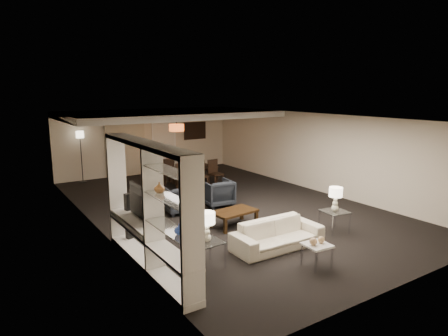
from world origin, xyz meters
TOP-DOWN VIEW (x-y plane):
  - floor at (0.00, 0.00)m, footprint 11.00×11.00m
  - ceiling at (0.00, 0.00)m, footprint 7.00×11.00m
  - wall_back at (0.00, 5.50)m, footprint 7.00×0.02m
  - wall_front at (0.00, -5.50)m, footprint 7.00×0.02m
  - wall_left at (-3.50, 0.00)m, footprint 0.02×11.00m
  - wall_right at (3.50, 0.00)m, footprint 0.02×11.00m
  - ceiling_soffit at (0.00, 3.50)m, footprint 7.00×4.00m
  - curtains at (-0.90, 5.42)m, footprint 1.50×0.12m
  - door at (0.70, 5.47)m, footprint 0.90×0.05m
  - painting at (2.10, 5.46)m, footprint 0.95×0.04m
  - media_unit at (-3.31, -2.60)m, footprint 0.38×3.40m
  - pendant_light at (0.30, 3.50)m, footprint 0.52×0.52m
  - sofa at (-0.70, -3.11)m, footprint 1.98×0.80m
  - coffee_table at (-0.70, -1.51)m, footprint 1.15×0.75m
  - armchair_left at (-1.30, 0.19)m, footprint 0.87×0.89m
  - armchair_right at (-0.10, 0.19)m, footprint 0.86×0.88m
  - side_table_left at (-2.40, -3.11)m, footprint 0.58×0.58m
  - side_table_right at (1.00, -3.11)m, footprint 0.61×0.61m
  - table_lamp_left at (-2.40, -3.11)m, footprint 0.34×0.34m
  - table_lamp_right at (1.00, -3.11)m, footprint 0.31×0.31m
  - marble_table at (-0.70, -4.21)m, footprint 0.48×0.48m
  - gold_gourd_a at (-0.80, -4.21)m, footprint 0.14×0.14m
  - gold_gourd_b at (-0.60, -4.21)m, footprint 0.13×0.13m
  - television at (-3.28, -1.93)m, footprint 1.14×0.15m
  - vase_blue at (-3.31, -3.85)m, footprint 0.17×0.17m
  - vase_amber at (-3.31, -3.14)m, footprint 0.17×0.17m
  - floor_speaker at (-3.20, -1.22)m, footprint 0.15×0.15m
  - dining_table at (0.44, 2.74)m, footprint 1.79×1.06m
  - chair_nl at (-0.16, 2.09)m, footprint 0.44×0.44m
  - chair_nm at (0.44, 2.09)m, footprint 0.44×0.44m
  - chair_nr at (1.04, 2.09)m, footprint 0.46×0.46m
  - chair_fl at (-0.16, 3.39)m, footprint 0.42×0.42m
  - chair_fm at (0.44, 3.39)m, footprint 0.44×0.44m
  - chair_fr at (1.04, 3.39)m, footprint 0.43×0.43m
  - floor_lamp at (-2.58, 5.20)m, footprint 0.33×0.33m

SIDE VIEW (x-z plane):
  - floor at x=0.00m, z-range 0.00..0.00m
  - coffee_table at x=-0.70m, z-range 0.00..0.39m
  - marble_table at x=-0.70m, z-range 0.00..0.45m
  - side_table_left at x=-2.40m, z-range 0.00..0.50m
  - side_table_right at x=1.00m, z-range 0.00..0.50m
  - sofa at x=-0.70m, z-range 0.00..0.58m
  - dining_table at x=0.44m, z-range 0.00..0.61m
  - armchair_left at x=-1.30m, z-range 0.00..0.73m
  - armchair_right at x=-0.10m, z-range 0.00..0.73m
  - chair_nl at x=-0.16m, z-range 0.00..0.91m
  - chair_nm at x=0.44m, z-range 0.00..0.91m
  - chair_nr at x=1.04m, z-range 0.00..0.91m
  - chair_fl at x=-0.16m, z-range 0.00..0.91m
  - chair_fm at x=0.44m, z-range 0.00..0.91m
  - chair_fr at x=1.04m, z-range 0.00..0.91m
  - gold_gourd_b at x=-0.60m, z-range 0.45..0.58m
  - gold_gourd_a at x=-0.80m, z-range 0.45..0.59m
  - floor_speaker at x=-3.20m, z-range 0.00..1.10m
  - table_lamp_left at x=-2.40m, z-range 0.50..1.06m
  - table_lamp_right at x=1.00m, z-range 0.50..1.06m
  - floor_lamp at x=-2.58m, z-range 0.00..1.82m
  - door at x=0.70m, z-range 0.00..2.10m
  - television at x=-3.28m, z-range 0.75..1.41m
  - vase_blue at x=-3.31m, z-range 1.06..1.24m
  - media_unit at x=-3.31m, z-range 0.00..2.35m
  - curtains at x=-0.90m, z-range 0.00..2.40m
  - wall_back at x=0.00m, z-range 0.00..2.50m
  - wall_front at x=0.00m, z-range 0.00..2.50m
  - wall_left at x=-3.50m, z-range 0.00..2.50m
  - wall_right at x=3.50m, z-range 0.00..2.50m
  - painting at x=2.10m, z-range 1.23..1.88m
  - vase_amber at x=-3.31m, z-range 1.56..1.74m
  - pendant_light at x=0.30m, z-range 1.80..2.04m
  - ceiling_soffit at x=0.00m, z-range 2.30..2.50m
  - ceiling at x=0.00m, z-range 2.49..2.51m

